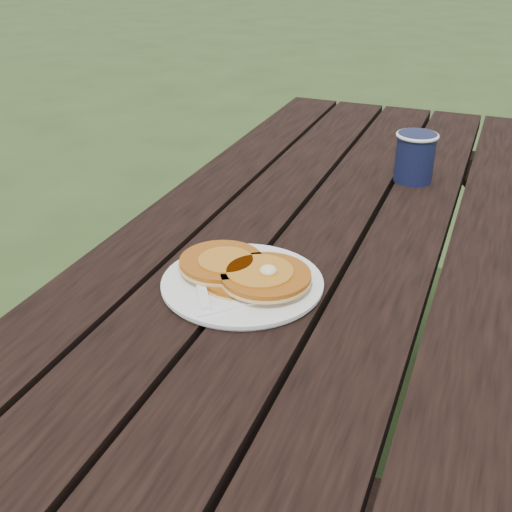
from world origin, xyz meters
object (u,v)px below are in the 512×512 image
at_px(picnic_table, 322,371).
at_px(plate, 242,284).
at_px(coffee_cup, 415,155).
at_px(pancake_stack, 245,271).

distance_m(picnic_table, plate, 0.50).
bearing_deg(coffee_cup, pancake_stack, -107.47).
height_order(pancake_stack, coffee_cup, coffee_cup).
bearing_deg(plate, picnic_table, 77.85).
distance_m(picnic_table, coffee_cup, 0.54).
distance_m(picnic_table, pancake_stack, 0.51).
height_order(plate, coffee_cup, coffee_cup).
bearing_deg(pancake_stack, picnic_table, 77.67).
relative_size(plate, coffee_cup, 2.33).
relative_size(picnic_table, pancake_stack, 7.80).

